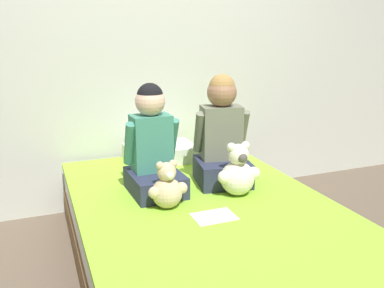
{
  "coord_description": "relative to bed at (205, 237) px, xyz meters",
  "views": [
    {
      "loc": [
        -0.8,
        -1.85,
        1.29
      ],
      "look_at": [
        0.0,
        0.2,
        0.68
      ],
      "focal_mm": 38.0,
      "sensor_mm": 36.0,
      "label": 1
    }
  ],
  "objects": [
    {
      "name": "teddy_bear_held_by_right_child",
      "position": [
        0.22,
        0.05,
        0.33
      ],
      "size": [
        0.26,
        0.19,
        0.31
      ],
      "rotation": [
        0.0,
        0.0,
        -0.01
      ],
      "color": "silver",
      "rests_on": "bed"
    },
    {
      "name": "teddy_bear_held_by_left_child",
      "position": [
        -0.21,
        0.03,
        0.31
      ],
      "size": [
        0.21,
        0.16,
        0.26
      ],
      "rotation": [
        0.0,
        0.0,
        0.07
      ],
      "color": "#D1B78E",
      "rests_on": "bed"
    },
    {
      "name": "pillow_at_headboard",
      "position": [
        0.0,
        0.82,
        0.26
      ],
      "size": [
        0.48,
        0.33,
        0.11
      ],
      "color": "silver",
      "rests_on": "bed"
    },
    {
      "name": "child_on_left",
      "position": [
        -0.21,
        0.28,
        0.46
      ],
      "size": [
        0.31,
        0.37,
        0.62
      ],
      "rotation": [
        0.0,
        0.0,
        0.04
      ],
      "color": "#282D47",
      "rests_on": "bed"
    },
    {
      "name": "sign_card",
      "position": [
        -0.03,
        -0.17,
        0.2
      ],
      "size": [
        0.21,
        0.15,
        0.0
      ],
      "color": "white",
      "rests_on": "bed"
    },
    {
      "name": "child_on_right",
      "position": [
        0.22,
        0.27,
        0.48
      ],
      "size": [
        0.36,
        0.36,
        0.65
      ],
      "rotation": [
        0.0,
        0.0,
        -0.17
      ],
      "color": "#282D47",
      "rests_on": "bed"
    },
    {
      "name": "wall_behind_bed",
      "position": [
        0.0,
        1.1,
        1.05
      ],
      "size": [
        8.0,
        0.06,
        2.5
      ],
      "color": "beige",
      "rests_on": "ground_plane"
    },
    {
      "name": "bed",
      "position": [
        0.0,
        0.0,
        0.0
      ],
      "size": [
        1.34,
        2.02,
        0.4
      ],
      "color": "brown",
      "rests_on": "ground_plane"
    },
    {
      "name": "ground_plane",
      "position": [
        0.0,
        0.0,
        -0.2
      ],
      "size": [
        14.0,
        14.0,
        0.0
      ],
      "primitive_type": "plane",
      "color": "brown"
    }
  ]
}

